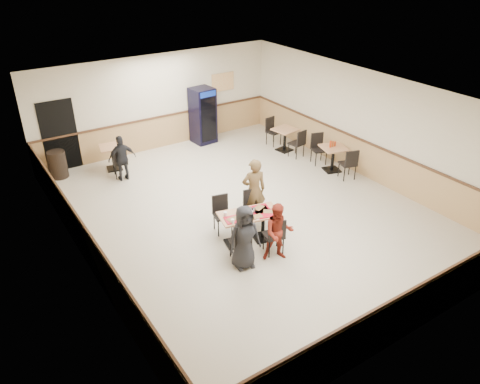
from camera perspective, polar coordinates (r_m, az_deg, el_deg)
ground at (r=11.78m, az=0.72°, el=-2.36°), size 10.00×10.00×0.00m
room_shell at (r=14.30m, az=0.92°, el=6.04°), size 10.00×10.00×10.00m
main_table at (r=10.41m, az=1.14°, el=-3.79°), size 1.46×0.95×0.72m
main_chairs at (r=10.41m, az=0.89°, el=-3.94°), size 1.51×1.80×0.91m
diner_woman_left at (r=9.52m, az=0.52°, el=-5.55°), size 0.76×0.56×1.41m
diner_woman_right at (r=9.80m, az=4.72°, el=-4.91°), size 0.79×0.73×1.31m
diner_man_opposite at (r=11.04m, az=1.70°, el=0.19°), size 0.68×0.54×1.61m
lone_diner at (r=13.46m, az=-14.17°, el=4.03°), size 0.80×0.39×1.32m
tabletop_clutter at (r=10.24m, az=1.39°, el=-2.66°), size 1.20×0.67×0.12m
side_table_near at (r=13.91m, az=11.28°, el=4.44°), size 0.87×0.87×0.75m
side_table_near_chair_south at (r=13.55m, az=13.00°, el=3.47°), size 0.54×0.54×0.95m
side_table_near_chair_north at (r=14.31m, az=9.63°, el=5.19°), size 0.54×0.54×0.95m
side_table_far at (r=15.10m, az=5.49°, el=6.78°), size 0.78×0.78×0.73m
side_table_far_chair_south at (r=14.69m, az=6.91°, el=5.98°), size 0.49×0.49×0.93m
side_table_far_chair_north at (r=15.53m, az=4.14°, el=7.38°), size 0.49×0.49×0.93m
condiment_caddy at (r=13.79m, az=11.18°, el=5.77°), size 0.23×0.06×0.20m
back_table at (r=14.25m, az=-15.26°, el=4.50°), size 0.80×0.80×0.73m
back_table_chair_lone at (r=13.75m, az=-14.43°, el=3.61°), size 0.50×0.50×0.92m
pepsi_cooler at (r=15.62m, az=-4.55°, el=9.27°), size 0.74×0.75×1.84m
trash_bin at (r=14.28m, az=-21.32°, el=3.15°), size 0.50×0.50×0.79m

